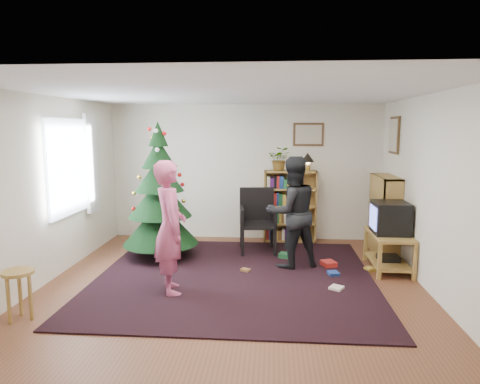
# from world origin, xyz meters

# --- Properties ---
(floor) EXTENTS (5.00, 5.00, 0.00)m
(floor) POSITION_xyz_m (0.00, 0.00, 0.00)
(floor) COLOR brown
(floor) RESTS_ON ground
(ceiling) EXTENTS (5.00, 5.00, 0.00)m
(ceiling) POSITION_xyz_m (0.00, 0.00, 2.50)
(ceiling) COLOR white
(ceiling) RESTS_ON wall_back
(wall_back) EXTENTS (5.00, 0.02, 2.50)m
(wall_back) POSITION_xyz_m (0.00, 2.50, 1.25)
(wall_back) COLOR silver
(wall_back) RESTS_ON floor
(wall_front) EXTENTS (5.00, 0.02, 2.50)m
(wall_front) POSITION_xyz_m (0.00, -2.50, 1.25)
(wall_front) COLOR silver
(wall_front) RESTS_ON floor
(wall_left) EXTENTS (0.02, 5.00, 2.50)m
(wall_left) POSITION_xyz_m (-2.50, 0.00, 1.25)
(wall_left) COLOR silver
(wall_left) RESTS_ON floor
(wall_right) EXTENTS (0.02, 5.00, 2.50)m
(wall_right) POSITION_xyz_m (2.50, 0.00, 1.25)
(wall_right) COLOR silver
(wall_right) RESTS_ON floor
(rug) EXTENTS (3.80, 3.60, 0.02)m
(rug) POSITION_xyz_m (0.00, 0.30, 0.01)
(rug) COLOR black
(rug) RESTS_ON floor
(window_pane) EXTENTS (0.04, 1.20, 1.40)m
(window_pane) POSITION_xyz_m (-2.47, 0.60, 1.50)
(window_pane) COLOR silver
(window_pane) RESTS_ON wall_left
(curtain) EXTENTS (0.06, 0.35, 1.60)m
(curtain) POSITION_xyz_m (-2.43, 1.30, 1.50)
(curtain) COLOR silver
(curtain) RESTS_ON wall_left
(picture_back) EXTENTS (0.55, 0.03, 0.42)m
(picture_back) POSITION_xyz_m (1.15, 2.48, 1.95)
(picture_back) COLOR #4C3319
(picture_back) RESTS_ON wall_back
(picture_right) EXTENTS (0.03, 0.50, 0.60)m
(picture_right) POSITION_xyz_m (2.48, 1.75, 1.95)
(picture_right) COLOR #4C3319
(picture_right) RESTS_ON wall_right
(christmas_tree) EXTENTS (1.20, 1.20, 2.17)m
(christmas_tree) POSITION_xyz_m (-1.27, 1.14, 0.90)
(christmas_tree) COLOR #3F2816
(christmas_tree) RESTS_ON rug
(bookshelf_back) EXTENTS (0.95, 0.30, 1.30)m
(bookshelf_back) POSITION_xyz_m (0.83, 2.34, 0.66)
(bookshelf_back) COLOR olive
(bookshelf_back) RESTS_ON floor
(bookshelf_right) EXTENTS (0.30, 0.95, 1.30)m
(bookshelf_right) POSITION_xyz_m (2.34, 1.60, 0.66)
(bookshelf_right) COLOR olive
(bookshelf_right) RESTS_ON floor
(tv_stand) EXTENTS (0.53, 0.95, 0.55)m
(tv_stand) POSITION_xyz_m (2.22, 0.81, 0.33)
(tv_stand) COLOR olive
(tv_stand) RESTS_ON floor
(crt_tv) EXTENTS (0.49, 0.53, 0.46)m
(crt_tv) POSITION_xyz_m (2.22, 0.81, 0.78)
(crt_tv) COLOR black
(crt_tv) RESTS_ON tv_stand
(armchair) EXTENTS (0.64, 0.64, 1.07)m
(armchair) POSITION_xyz_m (0.27, 1.65, 0.58)
(armchair) COLOR black
(armchair) RESTS_ON rug
(stool) EXTENTS (0.33, 0.33, 0.55)m
(stool) POSITION_xyz_m (-2.20, -1.21, 0.43)
(stool) COLOR olive
(stool) RESTS_ON floor
(person_standing) EXTENTS (0.60, 0.72, 1.68)m
(person_standing) POSITION_xyz_m (-0.76, -0.30, 0.84)
(person_standing) COLOR #B84971
(person_standing) RESTS_ON rug
(person_by_chair) EXTENTS (0.99, 0.89, 1.66)m
(person_by_chair) POSITION_xyz_m (0.80, 0.82, 0.83)
(person_by_chair) COLOR black
(person_by_chair) RESTS_ON rug
(potted_plant) EXTENTS (0.43, 0.38, 0.43)m
(potted_plant) POSITION_xyz_m (0.63, 2.34, 1.51)
(potted_plant) COLOR gray
(potted_plant) RESTS_ON bookshelf_back
(table_lamp) EXTENTS (0.24, 0.24, 0.32)m
(table_lamp) POSITION_xyz_m (1.13, 2.34, 1.52)
(table_lamp) COLOR #A57F33
(table_lamp) RESTS_ON bookshelf_back
(floor_clutter) EXTENTS (2.01, 1.50, 0.08)m
(floor_clutter) POSITION_xyz_m (1.15, 0.61, 0.04)
(floor_clutter) COLOR #A51E19
(floor_clutter) RESTS_ON rug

